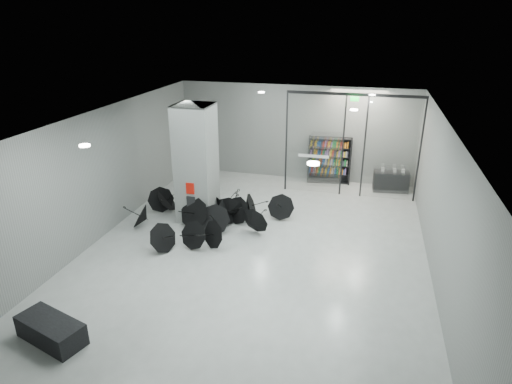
% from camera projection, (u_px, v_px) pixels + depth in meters
% --- Properties ---
extents(room, '(14.00, 14.02, 4.01)m').
position_uv_depth(room, '(253.00, 164.00, 11.96)').
color(room, gray).
rests_on(room, ground).
extents(column, '(1.20, 1.20, 4.00)m').
position_uv_depth(column, '(196.00, 164.00, 14.65)').
color(column, slate).
rests_on(column, ground).
extents(fire_cabinet, '(0.28, 0.04, 0.38)m').
position_uv_depth(fire_cabinet, '(190.00, 188.00, 14.33)').
color(fire_cabinet, '#A50A07').
rests_on(fire_cabinet, column).
extents(info_panel, '(0.30, 0.03, 0.42)m').
position_uv_depth(info_panel, '(191.00, 202.00, 14.52)').
color(info_panel, black).
rests_on(info_panel, column).
extents(exit_sign, '(0.30, 0.06, 0.15)m').
position_uv_depth(exit_sign, '(355.00, 99.00, 15.80)').
color(exit_sign, '#0CE533').
rests_on(exit_sign, room).
extents(glass_partition, '(5.06, 0.08, 4.00)m').
position_uv_depth(glass_partition, '(351.00, 142.00, 16.59)').
color(glass_partition, silver).
rests_on(glass_partition, ground).
extents(bench, '(1.72, 1.11, 0.51)m').
position_uv_depth(bench, '(51.00, 330.00, 9.50)').
color(bench, black).
rests_on(bench, ground).
extents(bookshelf, '(1.81, 0.56, 1.96)m').
position_uv_depth(bookshelf, '(329.00, 160.00, 18.36)').
color(bookshelf, black).
rests_on(bookshelf, ground).
extents(shop_counter, '(1.42, 0.68, 0.82)m').
position_uv_depth(shop_counter, '(391.00, 182.00, 17.61)').
color(shop_counter, black).
rests_on(shop_counter, ground).
extents(umbrella_cluster, '(5.48, 4.32, 1.31)m').
position_uv_depth(umbrella_cluster, '(212.00, 217.00, 14.73)').
color(umbrella_cluster, black).
rests_on(umbrella_cluster, ground).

